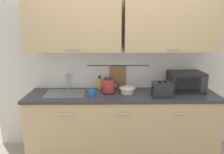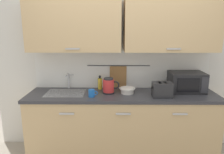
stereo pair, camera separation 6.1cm
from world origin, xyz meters
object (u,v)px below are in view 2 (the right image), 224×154
(microwave, at_px, (187,82))
(mug_near_sink, at_px, (92,93))
(electric_kettle, at_px, (109,86))
(toaster, at_px, (162,90))
(dish_soap_bottle, at_px, (100,83))
(mixing_bowl, at_px, (127,90))

(microwave, xyz_separation_m, mug_near_sink, (-1.28, -0.25, -0.09))
(microwave, bearing_deg, electric_kettle, -175.34)
(microwave, xyz_separation_m, toaster, (-0.39, -0.25, -0.04))
(mug_near_sink, bearing_deg, electric_kettle, 36.64)
(dish_soap_bottle, distance_m, mug_near_sink, 0.36)
(mug_near_sink, relative_size, mixing_bowl, 0.56)
(toaster, bearing_deg, mug_near_sink, -179.96)
(microwave, bearing_deg, mug_near_sink, -169.11)
(electric_kettle, distance_m, mug_near_sink, 0.27)
(dish_soap_bottle, xyz_separation_m, toaster, (0.81, -0.35, 0.01))
(electric_kettle, distance_m, dish_soap_bottle, 0.23)
(microwave, height_order, electric_kettle, microwave)
(electric_kettle, height_order, dish_soap_bottle, electric_kettle)
(dish_soap_bottle, relative_size, mixing_bowl, 0.92)
(microwave, relative_size, dish_soap_bottle, 2.35)
(toaster, bearing_deg, dish_soap_bottle, 156.73)
(mug_near_sink, distance_m, toaster, 0.89)
(mixing_bowl, height_order, toaster, toaster)
(microwave, xyz_separation_m, mixing_bowl, (-0.82, -0.10, -0.09))
(electric_kettle, xyz_separation_m, toaster, (0.68, -0.16, -0.01))
(microwave, height_order, mixing_bowl, microwave)
(mug_near_sink, xyz_separation_m, toaster, (0.89, 0.00, 0.05))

